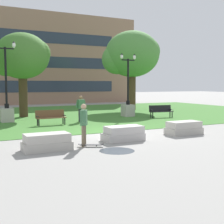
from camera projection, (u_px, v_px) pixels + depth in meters
ground_plane at (110, 133)px, 16.03m from camera, size 140.00×140.00×0.00m
grass_lawn at (55, 115)px, 24.92m from camera, size 40.00×20.00×0.02m
concrete_block_center at (47, 142)px, 11.71m from camera, size 1.80×0.90×0.64m
concrete_block_left at (123, 134)px, 13.77m from camera, size 1.80×0.90×0.64m
concrete_block_right at (184, 128)px, 15.51m from camera, size 1.80×0.90×0.64m
person_skateboarder at (84, 122)px, 12.37m from camera, size 0.56×1.14×1.71m
skateboard at (91, 145)px, 12.36m from camera, size 1.00×0.64×0.14m
puddle at (117, 151)px, 11.64m from camera, size 1.33×1.33×0.01m
park_bench_near_left at (51, 116)px, 18.86m from camera, size 1.82×0.59×0.90m
park_bench_near_right at (161, 110)px, 23.12m from camera, size 1.86×0.77×0.90m
lamp_post_center at (7, 106)px, 20.28m from camera, size 1.32×0.80×5.25m
lamp_post_left at (128, 104)px, 23.89m from camera, size 1.32×0.80×4.78m
tree_far_left at (22, 57)px, 23.19m from camera, size 4.22×4.02×6.27m
tree_near_right at (132, 55)px, 29.78m from camera, size 5.42×5.16×7.53m
person_bystander_near_lawn at (81, 107)px, 20.44m from camera, size 0.72×0.27×1.71m
building_facade_distant at (33, 58)px, 38.05m from camera, size 27.97×1.03×11.41m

